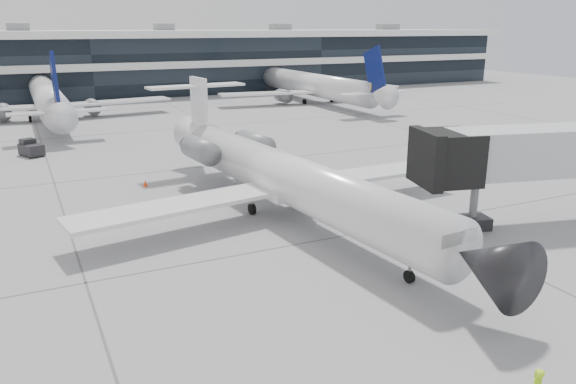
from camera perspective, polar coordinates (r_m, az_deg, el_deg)
ground at (r=31.41m, az=-1.42°, el=-5.77°), size 220.00×220.00×0.00m
terminal at (r=109.36m, az=-19.99°, el=11.90°), size 170.00×22.00×10.00m
bg_jet_center at (r=82.44m, az=-23.00°, el=6.89°), size 32.00×40.00×9.60m
bg_jet_right at (r=93.36m, az=2.49°, el=9.14°), size 32.00×40.00×9.60m
regional_jet at (r=36.00m, az=-0.40°, el=1.68°), size 27.36×34.17×7.89m
traffic_cone at (r=44.72m, az=-14.29°, el=0.86°), size 0.39×0.39×0.51m
far_tug at (r=58.96m, az=-24.66°, el=4.04°), size 2.37×2.89×1.59m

